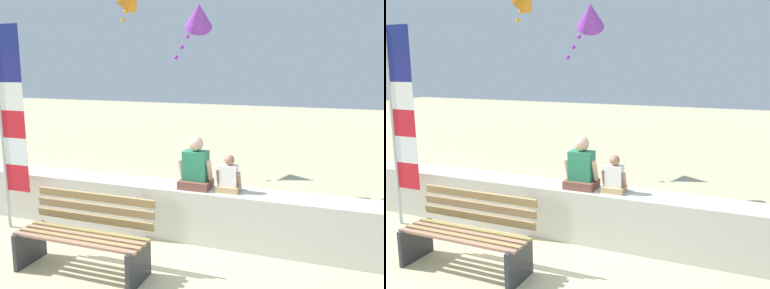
{
  "view_description": "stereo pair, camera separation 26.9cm",
  "coord_description": "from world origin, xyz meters",
  "views": [
    {
      "loc": [
        2.18,
        -3.95,
        2.41
      ],
      "look_at": [
        0.3,
        1.24,
        1.33
      ],
      "focal_mm": 38.84,
      "sensor_mm": 36.0,
      "label": 1
    },
    {
      "loc": [
        2.43,
        -3.85,
        2.41
      ],
      "look_at": [
        0.3,
        1.24,
        1.33
      ],
      "focal_mm": 38.84,
      "sensor_mm": 36.0,
      "label": 2
    }
  ],
  "objects": [
    {
      "name": "kite_purple",
      "position": [
        -0.29,
        3.19,
        3.23
      ],
      "size": [
        0.76,
        0.81,
        1.1
      ],
      "color": "purple"
    },
    {
      "name": "ground_plane",
      "position": [
        0.0,
        0.0,
        0.0
      ],
      "size": [
        40.0,
        40.0,
        0.0
      ],
      "primitive_type": "plane",
      "color": "#BDB48B"
    },
    {
      "name": "person_adult",
      "position": [
        0.36,
        1.22,
        1.01
      ],
      "size": [
        0.47,
        0.35,
        0.72
      ],
      "color": "brown",
      "rests_on": "seawall_ledge"
    },
    {
      "name": "person_child",
      "position": [
        0.83,
        1.22,
        0.93
      ],
      "size": [
        0.33,
        0.24,
        0.5
      ],
      "color": "tan",
      "rests_on": "seawall_ledge"
    },
    {
      "name": "seawall_ledge",
      "position": [
        0.0,
        1.24,
        0.37
      ],
      "size": [
        6.51,
        0.54,
        0.73
      ],
      "primitive_type": "cube",
      "color": "beige",
      "rests_on": "ground"
    },
    {
      "name": "park_bench",
      "position": [
        -0.56,
        -0.09,
        0.42
      ],
      "size": [
        1.61,
        0.61,
        0.88
      ],
      "color": "#9F715A",
      "rests_on": "ground"
    },
    {
      "name": "flag_banner",
      "position": [
        -2.25,
        0.65,
        1.67
      ],
      "size": [
        0.44,
        0.05,
        2.94
      ],
      "color": "#B7B7BC",
      "rests_on": "ground"
    }
  ]
}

